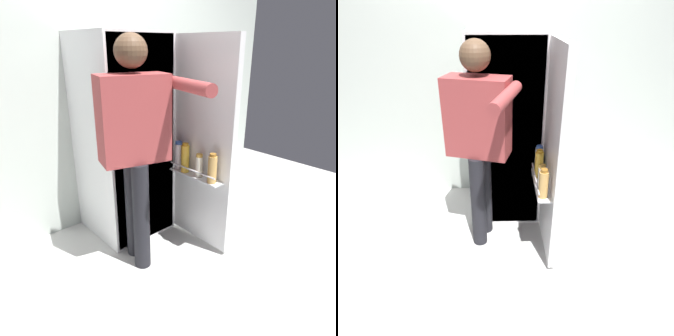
# 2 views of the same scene
# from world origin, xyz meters

# --- Properties ---
(ground_plane) EXTENTS (5.50, 5.50, 0.00)m
(ground_plane) POSITION_xyz_m (0.00, 0.00, 0.00)
(ground_plane) COLOR silver
(kitchen_wall) EXTENTS (4.40, 0.10, 2.42)m
(kitchen_wall) POSITION_xyz_m (0.00, 0.93, 1.21)
(kitchen_wall) COLOR beige
(kitchen_wall) RESTS_ON ground_plane
(refrigerator) EXTENTS (0.67, 1.21, 1.66)m
(refrigerator) POSITION_xyz_m (0.03, 0.51, 0.83)
(refrigerator) COLOR white
(refrigerator) RESTS_ON ground_plane
(person) EXTENTS (0.56, 0.83, 1.63)m
(person) POSITION_xyz_m (-0.20, 0.09, 0.99)
(person) COLOR black
(person) RESTS_ON ground_plane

